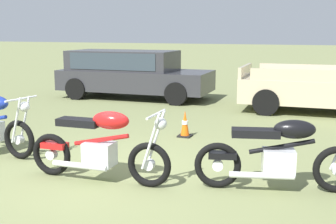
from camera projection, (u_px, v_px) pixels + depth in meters
ground_plane at (110, 175)px, 6.25m from camera, size 120.00×120.00×0.00m
motorcycle_red at (100, 146)px, 5.92m from camera, size 2.09×0.64×1.02m
motorcycle_black at (279, 154)px, 5.57m from camera, size 2.06×0.87×1.02m
car_charcoal at (129, 70)px, 13.25m from camera, size 4.59×1.98×1.43m
traffic_cone at (185, 125)px, 8.46m from camera, size 0.25×0.25×0.51m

